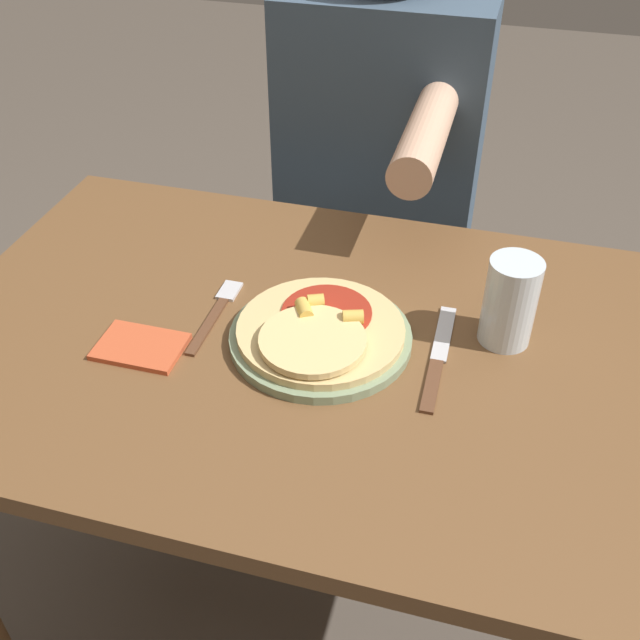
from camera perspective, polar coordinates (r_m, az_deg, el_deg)
ground_plane at (r=1.63m, az=1.56°, el=-22.52°), size 8.00×8.00×0.00m
dining_table at (r=1.12m, az=2.11°, el=-6.83°), size 1.20×0.71×0.75m
plate at (r=1.04m, az=0.00°, el=-1.43°), size 0.25×0.25×0.01m
pizza at (r=1.02m, az=-0.09°, el=-0.88°), size 0.23×0.23×0.04m
fork at (r=1.10m, az=-7.87°, el=0.67°), size 0.03×0.18×0.00m
knife at (r=1.02m, az=8.98°, el=-2.90°), size 0.02×0.22×0.00m
drinking_glass at (r=1.04m, az=14.27°, el=1.35°), size 0.07×0.07×0.13m
napkin at (r=1.06m, az=-13.52°, el=-1.99°), size 0.12×0.08×0.01m
person_diner at (r=1.57m, az=4.64°, el=11.95°), size 0.40×0.52×1.24m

